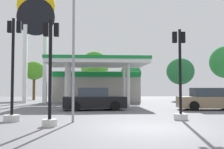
% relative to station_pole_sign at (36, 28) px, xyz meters
% --- Properties ---
extents(ground_plane, '(90.00, 90.00, 0.00)m').
position_rel_station_pole_sign_xyz_m(ground_plane, '(8.63, -19.79, -8.26)').
color(ground_plane, slate).
rests_on(ground_plane, ground).
extents(gas_station, '(10.17, 12.11, 4.60)m').
position_rel_station_pole_sign_xyz_m(gas_station, '(6.80, 2.33, -6.02)').
color(gas_station, '#ADA89E').
rests_on(gas_station, ground).
extents(station_pole_sign, '(4.19, 0.56, 12.90)m').
position_rel_station_pole_sign_xyz_m(station_pole_sign, '(0.00, 0.00, 0.00)').
color(station_pole_sign, white).
rests_on(station_pole_sign, ground).
extents(car_0, '(4.72, 2.43, 1.63)m').
position_rel_station_pole_sign_xyz_m(car_0, '(6.44, -10.36, -7.52)').
color(car_0, black).
rests_on(car_0, ground).
extents(car_1, '(4.66, 2.32, 1.63)m').
position_rel_station_pole_sign_xyz_m(car_1, '(14.94, -10.71, -7.52)').
color(car_1, black).
rests_on(car_1, ground).
extents(traffic_signal_0, '(0.77, 0.77, 4.99)m').
position_rel_station_pole_sign_xyz_m(traffic_signal_0, '(2.50, -16.97, -6.55)').
color(traffic_signal_0, silver).
rests_on(traffic_signal_0, ground).
extents(traffic_signal_1, '(0.65, 0.67, 4.47)m').
position_rel_station_pole_sign_xyz_m(traffic_signal_1, '(4.59, -18.83, -6.42)').
color(traffic_signal_1, silver).
rests_on(traffic_signal_1, ground).
extents(traffic_signal_2, '(0.69, 0.70, 4.61)m').
position_rel_station_pole_sign_xyz_m(traffic_signal_2, '(10.82, -16.77, -6.50)').
color(traffic_signal_2, silver).
rests_on(traffic_signal_2, ground).
extents(tree_1, '(2.92, 2.92, 5.37)m').
position_rel_station_pole_sign_xyz_m(tree_1, '(-1.85, 8.20, -4.21)').
color(tree_1, brown).
rests_on(tree_1, ground).
extents(tree_2, '(3.92, 3.92, 6.82)m').
position_rel_station_pole_sign_xyz_m(tree_2, '(6.56, 8.07, -3.44)').
color(tree_2, brown).
rests_on(tree_2, ground).
extents(tree_3, '(2.90, 2.90, 4.99)m').
position_rel_station_pole_sign_xyz_m(tree_3, '(11.64, 7.45, -4.58)').
color(tree_3, brown).
rests_on(tree_3, ground).
extents(tree_4, '(3.89, 3.89, 5.92)m').
position_rel_station_pole_sign_xyz_m(tree_4, '(18.71, 7.47, -4.24)').
color(tree_4, brown).
rests_on(tree_4, ground).
extents(corner_streetlamp, '(0.24, 1.48, 6.48)m').
position_rel_station_pole_sign_xyz_m(corner_streetlamp, '(5.45, -17.76, -4.33)').
color(corner_streetlamp, gray).
rests_on(corner_streetlamp, ground).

